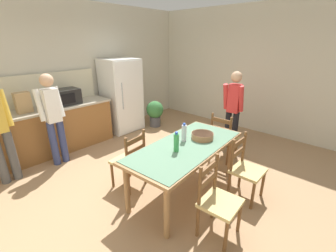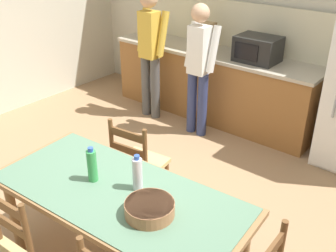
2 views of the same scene
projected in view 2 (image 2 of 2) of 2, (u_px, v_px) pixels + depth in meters
The scene contains 13 objects.
ground_plane at pixel (155, 227), 3.49m from camera, with size 8.32×8.32×0.00m, color #9E7A56.
wall_back at pixel (300, 13), 4.65m from camera, with size 6.52×0.12×2.90m, color beige.
kitchen_counter at pixel (212, 84), 5.31m from camera, with size 2.90×0.66×0.92m.
counter_splashback at pixel (228, 24), 5.18m from camera, with size 2.86×0.03×0.60m, color beige.
microwave at pixel (258, 49), 4.67m from camera, with size 0.50×0.39×0.30m.
paper_bag at pixel (205, 36), 5.07m from camera, with size 0.24×0.16×0.36m, color tan.
dining_table at pixel (119, 201), 2.75m from camera, with size 1.92×0.97×0.76m.
bottle_near_centre at pixel (92, 165), 2.77m from camera, with size 0.07×0.07×0.27m.
bottle_off_centre at pixel (137, 174), 2.68m from camera, with size 0.07×0.07×0.27m.
serving_bowl at pixel (150, 208), 2.47m from camera, with size 0.32×0.32×0.09m.
chair_side_far_left at pixel (138, 164), 3.59m from camera, with size 0.47×0.45×0.91m.
person_at_sink at pixel (150, 49), 5.09m from camera, with size 0.42×0.29×1.69m.
person_at_counter at pixel (199, 64), 4.65m from camera, with size 0.41×0.28×1.62m.
Camera 2 is at (1.78, -2.01, 2.41)m, focal length 42.00 mm.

